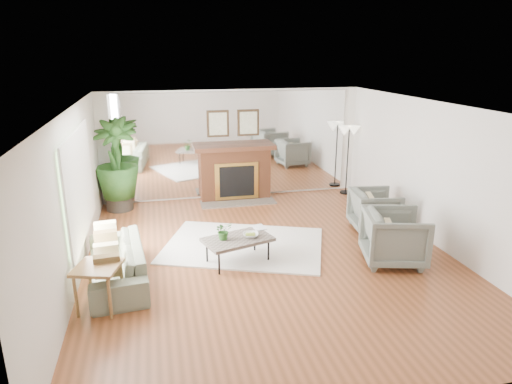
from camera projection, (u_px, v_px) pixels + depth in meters
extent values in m
plane|color=brown|center=(270.00, 257.00, 7.67)|extent=(7.00, 7.00, 0.00)
cube|color=silver|center=(73.00, 199.00, 6.67)|extent=(0.02, 7.00, 2.50)
cube|color=silver|center=(437.00, 175.00, 7.94)|extent=(0.02, 7.00, 2.50)
cube|color=silver|center=(233.00, 144.00, 10.56)|extent=(6.00, 0.02, 2.50)
cube|color=silver|center=(233.00, 145.00, 10.54)|extent=(5.40, 0.04, 2.40)
cube|color=#B2E09E|center=(79.00, 185.00, 7.02)|extent=(0.04, 2.40, 1.50)
cube|color=brown|center=(235.00, 174.00, 10.55)|extent=(1.60, 0.40, 1.20)
cube|color=gold|center=(237.00, 181.00, 10.39)|extent=(1.00, 0.04, 0.85)
cube|color=black|center=(237.00, 181.00, 10.37)|extent=(0.80, 0.04, 0.70)
cube|color=#695E53|center=(238.00, 202.00, 10.40)|extent=(1.70, 0.55, 0.03)
cube|color=#4A2A18|center=(235.00, 148.00, 10.35)|extent=(1.85, 0.46, 0.10)
cube|color=black|center=(218.00, 124.00, 10.28)|extent=(0.50, 0.04, 0.60)
cube|color=black|center=(248.00, 123.00, 10.43)|extent=(0.50, 0.04, 0.60)
cube|color=white|center=(244.00, 245.00, 8.11)|extent=(3.25, 2.80, 0.03)
cube|color=#695E53|center=(238.00, 240.00, 7.37)|extent=(1.22, 0.92, 0.05)
cylinder|color=black|center=(219.00, 263.00, 7.03)|extent=(0.03, 0.03, 0.38)
cylinder|color=black|center=(268.00, 251.00, 7.46)|extent=(0.03, 0.03, 0.38)
cylinder|color=black|center=(207.00, 253.00, 7.40)|extent=(0.03, 0.03, 0.38)
cylinder|color=black|center=(255.00, 241.00, 7.83)|extent=(0.03, 0.03, 0.38)
imported|color=#6B715A|center=(116.00, 263.00, 6.82)|extent=(0.97, 2.05, 0.58)
imported|color=slate|center=(375.00, 210.00, 8.77)|extent=(0.96, 0.94, 0.78)
imported|color=slate|center=(394.00, 237.00, 7.37)|extent=(1.17, 1.15, 0.88)
cube|color=olive|center=(97.00, 267.00, 5.96)|extent=(0.69, 0.69, 0.04)
cylinder|color=olive|center=(76.00, 297.00, 5.85)|extent=(0.04, 0.04, 0.60)
cylinder|color=olive|center=(110.00, 298.00, 5.82)|extent=(0.04, 0.04, 0.60)
cylinder|color=olive|center=(90.00, 280.00, 6.28)|extent=(0.04, 0.04, 0.60)
cylinder|color=olive|center=(122.00, 281.00, 6.25)|extent=(0.04, 0.04, 0.60)
cylinder|color=black|center=(120.00, 200.00, 9.93)|extent=(0.57, 0.57, 0.41)
imported|color=#305E22|center=(116.00, 159.00, 9.66)|extent=(1.05, 1.05, 1.69)
cylinder|color=black|center=(346.00, 192.00, 11.13)|extent=(0.28, 0.28, 0.04)
cylinder|color=black|center=(347.00, 162.00, 10.90)|extent=(0.03, 0.03, 1.58)
cone|color=beige|center=(345.00, 131.00, 10.65)|extent=(0.30, 0.30, 0.22)
cone|color=beige|center=(354.00, 131.00, 10.70)|extent=(0.30, 0.30, 0.22)
imported|color=#305E22|center=(223.00, 231.00, 7.27)|extent=(0.33, 0.31, 0.30)
imported|color=olive|center=(251.00, 235.00, 7.40)|extent=(0.29, 0.29, 0.06)
imported|color=olive|center=(254.00, 228.00, 7.73)|extent=(0.24, 0.30, 0.02)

